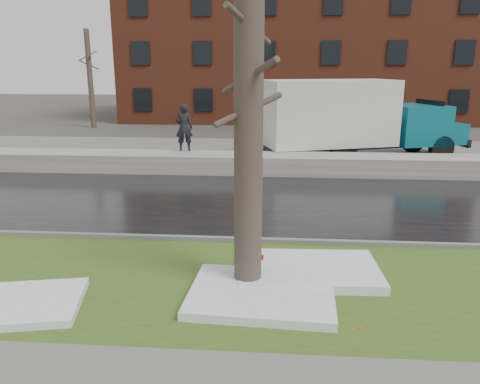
# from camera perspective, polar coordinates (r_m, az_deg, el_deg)

# --- Properties ---
(ground) EXTENTS (120.00, 120.00, 0.00)m
(ground) POSITION_cam_1_polar(r_m,az_deg,el_deg) (10.41, 0.77, -8.28)
(ground) COLOR #47423D
(ground) RESTS_ON ground
(verge) EXTENTS (60.00, 4.50, 0.04)m
(verge) POSITION_cam_1_polar(r_m,az_deg,el_deg) (9.27, 0.26, -11.23)
(verge) COLOR #334D19
(verge) RESTS_ON ground
(road) EXTENTS (60.00, 7.00, 0.03)m
(road) POSITION_cam_1_polar(r_m,az_deg,el_deg) (14.64, 1.91, -1.23)
(road) COLOR black
(road) RESTS_ON ground
(parking_lot) EXTENTS (60.00, 9.00, 0.03)m
(parking_lot) POSITION_cam_1_polar(r_m,az_deg,el_deg) (22.92, 2.88, 4.75)
(parking_lot) COLOR slate
(parking_lot) RESTS_ON ground
(curb) EXTENTS (60.00, 0.15, 0.14)m
(curb) POSITION_cam_1_polar(r_m,az_deg,el_deg) (11.31, 1.10, -5.95)
(curb) COLOR slate
(curb) RESTS_ON ground
(snowbank) EXTENTS (60.00, 1.60, 0.75)m
(snowbank) POSITION_cam_1_polar(r_m,az_deg,el_deg) (18.63, 2.50, 3.47)
(snowbank) COLOR #AEA99F
(snowbank) RESTS_ON ground
(brick_building) EXTENTS (26.00, 12.00, 10.00)m
(brick_building) POSITION_cam_1_polar(r_m,az_deg,el_deg) (39.57, 6.74, 16.28)
(brick_building) COLOR brown
(brick_building) RESTS_ON ground
(bg_tree_left) EXTENTS (1.40, 1.62, 6.50)m
(bg_tree_left) POSITION_cam_1_polar(r_m,az_deg,el_deg) (33.97, -17.81, 13.08)
(bg_tree_left) COLOR brown
(bg_tree_left) RESTS_ON ground
(bg_tree_center) EXTENTS (1.40, 1.62, 6.50)m
(bg_tree_center) POSITION_cam_1_polar(r_m,az_deg,el_deg) (36.15, -6.26, 13.77)
(bg_tree_center) COLOR brown
(bg_tree_center) RESTS_ON ground
(fire_hydrant) EXTENTS (0.40, 0.35, 0.81)m
(fire_hydrant) POSITION_cam_1_polar(r_m,az_deg,el_deg) (9.41, 1.72, -7.80)
(fire_hydrant) COLOR #ACB0B4
(fire_hydrant) RESTS_ON verge
(tree) EXTENTS (1.19, 1.34, 6.53)m
(tree) POSITION_cam_1_polar(r_m,az_deg,el_deg) (8.32, 1.04, 9.54)
(tree) COLOR brown
(tree) RESTS_ON verge
(box_truck) EXTENTS (10.69, 5.18, 3.57)m
(box_truck) POSITION_cam_1_polar(r_m,az_deg,el_deg) (21.50, 13.47, 8.72)
(box_truck) COLOR black
(box_truck) RESTS_ON ground
(worker) EXTENTS (0.76, 0.57, 1.91)m
(worker) POSITION_cam_1_polar(r_m,az_deg,el_deg) (19.36, -6.85, 7.81)
(worker) COLOR black
(worker) RESTS_ON snowbank
(snow_patch_near) EXTENTS (2.71, 2.14, 0.16)m
(snow_patch_near) POSITION_cam_1_polar(r_m,az_deg,el_deg) (8.72, 2.64, -12.32)
(snow_patch_near) COLOR white
(snow_patch_near) RESTS_ON verge
(snow_patch_far) EXTENTS (2.48, 2.02, 0.14)m
(snow_patch_far) POSITION_cam_1_polar(r_m,az_deg,el_deg) (9.26, -25.66, -12.26)
(snow_patch_far) COLOR white
(snow_patch_far) RESTS_ON verge
(snow_patch_side) EXTENTS (2.87, 1.91, 0.18)m
(snow_patch_side) POSITION_cam_1_polar(r_m,az_deg,el_deg) (9.72, 8.38, -9.39)
(snow_patch_side) COLOR white
(snow_patch_side) RESTS_ON verge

